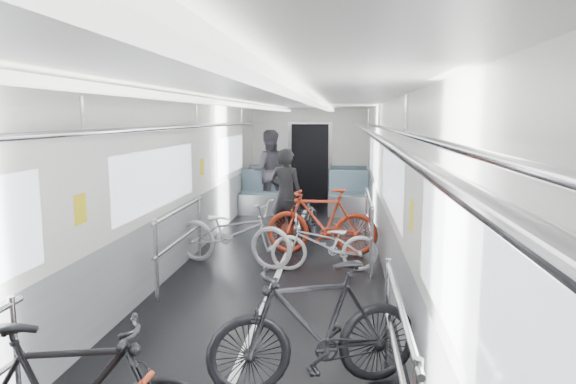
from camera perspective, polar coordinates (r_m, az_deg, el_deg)
name	(u,v)px	position (r m, az deg, el deg)	size (l,w,h in m)	color
car_shell	(288,183)	(8.23, -0.02, 0.99)	(3.02, 14.01, 2.41)	black
bike_left_far	(233,233)	(7.61, -6.13, -4.50)	(0.65, 1.88, 0.99)	#A9A9AE
bike_right_near	(315,327)	(4.22, 3.04, -14.73)	(0.49, 1.74, 1.05)	black
bike_right_mid	(324,244)	(7.32, 4.06, -5.75)	(0.53, 1.52, 0.80)	silver
bike_right_far	(322,222)	(8.17, 3.75, -3.31)	(0.50, 1.77, 1.07)	#A02913
bike_aisle	(306,220)	(8.95, 2.06, -3.10)	(0.54, 1.55, 0.81)	black
person_standing	(286,195)	(9.01, -0.25, -0.33)	(0.60, 0.39, 1.64)	black
person_seated	(269,171)	(11.90, -2.13, 2.37)	(0.92, 0.72, 1.89)	#2E2A32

